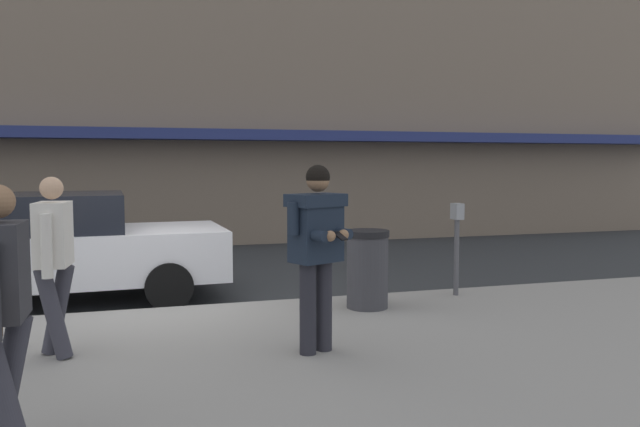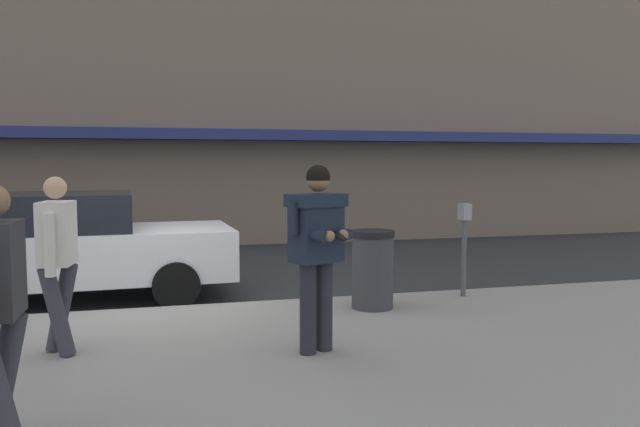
{
  "view_description": "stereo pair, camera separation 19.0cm",
  "coord_description": "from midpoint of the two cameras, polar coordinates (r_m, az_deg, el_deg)",
  "views": [
    {
      "loc": [
        -0.1,
        -8.2,
        1.97
      ],
      "look_at": [
        1.56,
        -2.63,
        1.49
      ],
      "focal_mm": 35.0,
      "sensor_mm": 36.0,
      "label": 1
    },
    {
      "loc": [
        0.09,
        -8.25,
        1.97
      ],
      "look_at": [
        1.56,
        -2.63,
        1.49
      ],
      "focal_mm": 35.0,
      "sensor_mm": 36.0,
      "label": 2
    }
  ],
  "objects": [
    {
      "name": "parking_meter",
      "position": [
        8.73,
        11.8,
        -1.97
      ],
      "size": [
        0.12,
        0.18,
        1.27
      ],
      "color": "#4C4C51",
      "rests_on": "sidewalk"
    },
    {
      "name": "ground_plane",
      "position": [
        8.46,
        -16.27,
        -8.95
      ],
      "size": [
        80.0,
        80.0,
        0.0
      ],
      "primitive_type": "plane",
      "color": "#2B2D30"
    },
    {
      "name": "pedestrian_in_light_coat",
      "position": [
        6.37,
        -23.95,
        -3.47
      ],
      "size": [
        0.36,
        0.6,
        1.7
      ],
      "color": "#33333D",
      "rests_on": "sidewalk"
    },
    {
      "name": "parked_sedan_mid",
      "position": [
        9.41,
        -23.53,
        -2.88
      ],
      "size": [
        4.58,
        2.08,
        1.54
      ],
      "color": "silver",
      "rests_on": "ground"
    },
    {
      "name": "man_texting_on_phone",
      "position": [
        5.93,
        -1.22,
        -2.24
      ],
      "size": [
        0.61,
        0.65,
        1.81
      ],
      "color": "#23232B",
      "rests_on": "sidewalk"
    },
    {
      "name": "sidewalk",
      "position": [
        5.79,
        -5.83,
        -14.46
      ],
      "size": [
        32.0,
        5.3,
        0.14
      ],
      "primitive_type": "cube",
      "color": "gray",
      "rests_on": "ground"
    },
    {
      "name": "curb_paint_line",
      "position": [
        8.56,
        -9.49,
        -8.63
      ],
      "size": [
        28.0,
        0.12,
        0.01
      ],
      "primitive_type": "cube",
      "color": "silver",
      "rests_on": "ground"
    },
    {
      "name": "storefront_facade",
      "position": [
        17.24,
        -13.43,
        18.22
      ],
      "size": [
        28.0,
        4.7,
        12.1
      ],
      "color": "#756656",
      "rests_on": "ground"
    },
    {
      "name": "pedestrian_with_bag",
      "position": [
        4.37,
        -28.31,
        -7.23
      ],
      "size": [
        0.33,
        0.72,
        1.7
      ],
      "color": "#33333D",
      "rests_on": "sidewalk"
    },
    {
      "name": "trash_bin",
      "position": [
        7.88,
        3.67,
        -5.06
      ],
      "size": [
        0.55,
        0.55,
        0.98
      ],
      "color": "#38383D",
      "rests_on": "sidewalk"
    }
  ]
}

